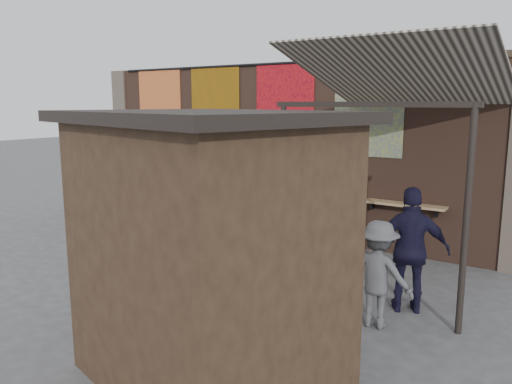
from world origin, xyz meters
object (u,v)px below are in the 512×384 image
(scooter_stool_2, at_px, (206,216))
(scooter_stool_3, at_px, (226,218))
(shelf_box, at_px, (233,179))
(diner_left, at_px, (182,194))
(scooter_stool_6, at_px, (285,227))
(shopper_grey, at_px, (378,274))
(scooter_stool_5, at_px, (263,222))
(scooter_stool_7, at_px, (307,229))
(scooter_stool_0, at_px, (176,207))
(scooter_stool_4, at_px, (243,221))
(diner_right, at_px, (156,189))
(market_stall, at_px, (206,257))
(scooter_stool_1, at_px, (190,212))
(shopper_tan, at_px, (277,219))
(shopper_navy, at_px, (411,250))

(scooter_stool_2, relative_size, scooter_stool_3, 1.00)
(shelf_box, relative_size, diner_left, 0.34)
(scooter_stool_6, distance_m, shopper_grey, 4.42)
(scooter_stool_5, distance_m, scooter_stool_7, 1.13)
(scooter_stool_0, distance_m, scooter_stool_4, 2.18)
(scooter_stool_5, distance_m, diner_right, 3.24)
(diner_right, bearing_deg, scooter_stool_2, 1.20)
(scooter_stool_3, distance_m, diner_right, 2.16)
(diner_left, xyz_separation_m, diner_right, (-0.69, -0.26, 0.10))
(shelf_box, xyz_separation_m, shopper_grey, (4.90, -3.30, -0.50))
(market_stall, bearing_deg, scooter_stool_1, 147.42)
(scooter_stool_1, xyz_separation_m, diner_right, (-0.94, -0.27, 0.53))
(scooter_stool_3, bearing_deg, scooter_stool_7, -1.59)
(scooter_stool_4, relative_size, diner_right, 0.40)
(scooter_stool_4, height_order, diner_right, diner_right)
(scooter_stool_7, distance_m, diner_left, 3.65)
(diner_left, relative_size, shopper_tan, 0.86)
(scooter_stool_5, relative_size, shopper_navy, 0.44)
(diner_left, bearing_deg, scooter_stool_1, -6.81)
(scooter_stool_2, distance_m, scooter_stool_6, 2.25)
(scooter_stool_0, height_order, shopper_tan, shopper_tan)
(shelf_box, bearing_deg, diner_left, -168.02)
(scooter_stool_4, distance_m, diner_left, 1.97)
(diner_left, bearing_deg, shelf_box, 2.60)
(scooter_stool_4, bearing_deg, scooter_stool_6, -0.65)
(scooter_stool_7, bearing_deg, scooter_stool_1, 179.44)
(scooter_stool_7, height_order, diner_left, diner_left)
(scooter_stool_7, bearing_deg, scooter_stool_4, 179.56)
(scooter_stool_0, relative_size, shopper_grey, 0.58)
(scooter_stool_0, bearing_deg, shopper_navy, -18.40)
(scooter_stool_4, distance_m, diner_right, 2.67)
(shopper_navy, height_order, shopper_grey, shopper_navy)
(scooter_stool_7, distance_m, shopper_navy, 3.69)
(shelf_box, bearing_deg, market_stall, -56.17)
(scooter_stool_1, relative_size, scooter_stool_2, 1.05)
(scooter_stool_0, xyz_separation_m, scooter_stool_2, (1.09, -0.08, -0.08))
(scooter_stool_6, distance_m, market_stall, 5.92)
(shopper_navy, distance_m, shopper_tan, 2.86)
(scooter_stool_3, height_order, scooter_stool_5, scooter_stool_5)
(scooter_stool_1, distance_m, market_stall, 7.45)
(scooter_stool_0, bearing_deg, scooter_stool_7, -0.77)
(scooter_stool_6, height_order, scooter_stool_7, scooter_stool_7)
(shopper_tan, relative_size, market_stall, 0.63)
(diner_right, distance_m, shopper_navy, 7.49)
(scooter_stool_5, bearing_deg, scooter_stool_4, 176.97)
(scooter_stool_2, relative_size, market_stall, 0.24)
(scooter_stool_5, bearing_deg, shelf_box, 162.67)
(diner_left, height_order, shopper_navy, shopper_navy)
(diner_right, height_order, market_stall, market_stall)
(scooter_stool_0, bearing_deg, market_stall, -44.68)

